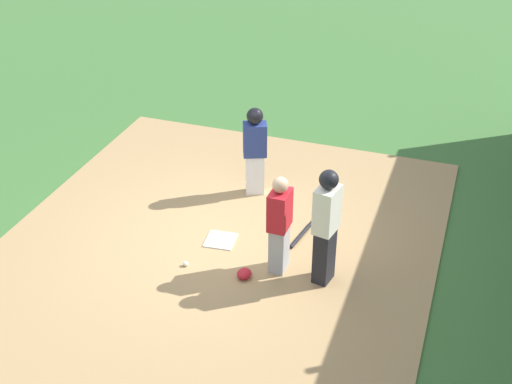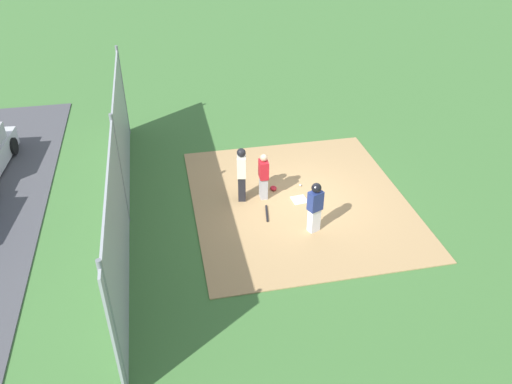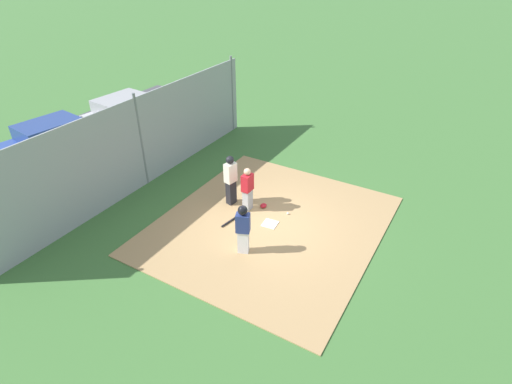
{
  "view_description": "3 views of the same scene",
  "coord_description": "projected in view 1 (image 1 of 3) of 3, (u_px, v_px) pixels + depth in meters",
  "views": [
    {
      "loc": [
        -7.99,
        -3.33,
        6.11
      ],
      "look_at": [
        0.3,
        -0.46,
        0.81
      ],
      "focal_mm": 48.82,
      "sensor_mm": 36.0,
      "label": 1
    },
    {
      "loc": [
        12.3,
        -3.86,
        8.74
      ],
      "look_at": [
        0.2,
        -1.39,
        0.63
      ],
      "focal_mm": 35.73,
      "sensor_mm": 36.0,
      "label": 2
    },
    {
      "loc": [
        9.08,
        4.83,
        7.57
      ],
      "look_at": [
        -0.21,
        -0.63,
        0.89
      ],
      "focal_mm": 28.7,
      "sensor_mm": 36.0,
      "label": 3
    }
  ],
  "objects": [
    {
      "name": "umpire",
      "position": [
        326.0,
        225.0,
        9.26
      ],
      "size": [
        0.42,
        0.33,
        1.74
      ],
      "rotation": [
        0.0,
        0.0,
        1.38
      ],
      "color": "black",
      "rests_on": "dirt_infield"
    },
    {
      "name": "catcher",
      "position": [
        280.0,
        224.0,
        9.55
      ],
      "size": [
        0.39,
        0.27,
        1.5
      ],
      "rotation": [
        0.0,
        0.0,
        1.55
      ],
      "color": "#9E9EA3",
      "rests_on": "dirt_infield"
    },
    {
      "name": "baseball_bat",
      "position": [
        302.0,
        234.0,
        10.63
      ],
      "size": [
        0.77,
        0.19,
        0.06
      ],
      "primitive_type": "cylinder",
      "rotation": [
        0.0,
        1.57,
        6.12
      ],
      "color": "black",
      "rests_on": "dirt_infield"
    },
    {
      "name": "runner",
      "position": [
        255.0,
        146.0,
        11.32
      ],
      "size": [
        0.38,
        0.45,
        1.54
      ],
      "rotation": [
        0.0,
        0.0,
        3.53
      ],
      "color": "silver",
      "rests_on": "dirt_infield"
    },
    {
      "name": "ground_plane",
      "position": [
        221.0,
        242.0,
        10.55
      ],
      "size": [
        140.0,
        140.0,
        0.0
      ],
      "primitive_type": "plane",
      "color": "#3D6B33"
    },
    {
      "name": "home_plate",
      "position": [
        221.0,
        240.0,
        10.53
      ],
      "size": [
        0.48,
        0.48,
        0.02
      ],
      "primitive_type": "cube",
      "rotation": [
        0.0,
        0.0,
        0.1
      ],
      "color": "white",
      "rests_on": "dirt_infield"
    },
    {
      "name": "dirt_infield",
      "position": [
        221.0,
        241.0,
        10.54
      ],
      "size": [
        7.2,
        6.4,
        0.03
      ],
      "primitive_type": "cube",
      "color": "#A88456",
      "rests_on": "ground_plane"
    },
    {
      "name": "catcher_mask",
      "position": [
        244.0,
        274.0,
        9.75
      ],
      "size": [
        0.24,
        0.2,
        0.12
      ],
      "primitive_type": "ellipsoid",
      "color": "#B21923",
      "rests_on": "dirt_infield"
    },
    {
      "name": "baseball",
      "position": [
        186.0,
        264.0,
        9.98
      ],
      "size": [
        0.07,
        0.07,
        0.07
      ],
      "primitive_type": "sphere",
      "color": "white",
      "rests_on": "dirt_infield"
    }
  ]
}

